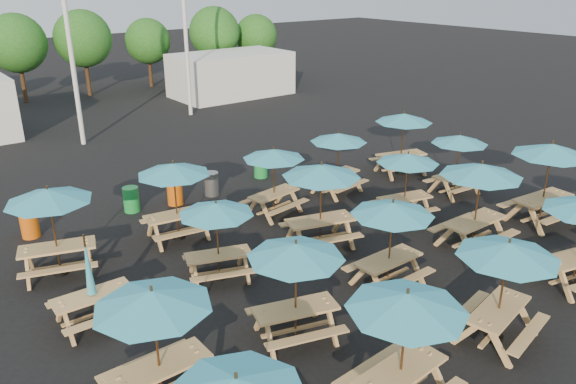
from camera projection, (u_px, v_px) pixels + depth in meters
ground at (320, 243)px, 16.04m from camera, size 120.00×120.00×0.00m
picnic_unit_1 at (153, 306)px, 9.43m from camera, size 2.09×2.09×2.32m
picnic_unit_2 at (91, 288)px, 12.09m from camera, size 1.71×1.50×2.16m
picnic_unit_3 at (49, 200)px, 13.67m from camera, size 2.64×2.64×2.36m
picnic_unit_4 at (406, 309)px, 9.33m from camera, size 2.20×2.20×2.34m
picnic_unit_5 at (296, 256)px, 11.19m from camera, size 2.49×2.49×2.25m
picnic_unit_6 at (216, 213)px, 13.55m from camera, size 2.36×2.36×2.08m
picnic_unit_7 at (174, 173)px, 15.61m from camera, size 2.32×2.32×2.31m
picnic_unit_8 at (507, 256)px, 11.12m from camera, size 2.40×2.40×2.30m
picnic_unit_9 at (392, 214)px, 13.19m from camera, size 2.01×2.01×2.24m
picnic_unit_10 at (321, 176)px, 15.16m from camera, size 2.67×2.67×2.43m
picnic_unit_11 at (274, 158)px, 17.30m from camera, size 2.21×2.21×2.18m
picnic_unit_13 at (481, 175)px, 15.06m from camera, size 2.22×2.22×2.48m
picnic_unit_14 at (408, 162)px, 17.01m from camera, size 2.31×2.31×2.14m
picnic_unit_15 at (338, 141)px, 19.01m from camera, size 2.16×2.16×2.17m
picnic_unit_17 at (551, 154)px, 16.55m from camera, size 2.49×2.49×2.55m
picnic_unit_18 at (459, 143)px, 18.95m from camera, size 2.04×2.04×2.13m
picnic_unit_19 at (404, 121)px, 20.80m from camera, size 2.60×2.60×2.37m
waste_bin_0 at (29, 224)px, 16.28m from camera, size 0.51×0.51×0.82m
waste_bin_1 at (131, 199)px, 18.03m from camera, size 0.51×0.51×0.82m
waste_bin_2 at (175, 193)px, 18.57m from camera, size 0.51×0.51×0.82m
waste_bin_3 at (211, 184)px, 19.35m from camera, size 0.51×0.51×0.82m
waste_bin_4 at (261, 167)px, 21.04m from camera, size 0.51×0.51×0.82m
mast_0 at (64, 4)px, 23.03m from camera, size 0.20×0.20×12.00m
event_tent_1 at (231, 74)px, 34.68m from camera, size 7.00×4.00×2.60m
tree_3 at (16, 43)px, 32.03m from camera, size 3.36×3.36×5.09m
tree_4 at (83, 39)px, 33.74m from camera, size 3.41×3.41×5.17m
tree_5 at (148, 41)px, 36.68m from camera, size 2.94×2.94×4.45m
tree_6 at (214, 32)px, 37.47m from camera, size 3.38×3.38×5.13m
tree_7 at (256, 36)px, 39.57m from camera, size 2.95×2.95×4.48m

